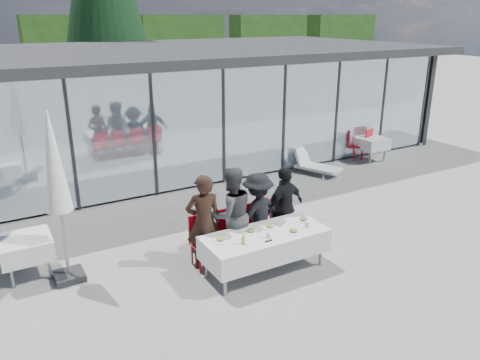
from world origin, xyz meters
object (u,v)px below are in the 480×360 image
diner_chair_a (202,238)px  market_umbrella (55,174)px  diner_chair_b (229,232)px  plate_extra (293,231)px  diner_chair_d (282,219)px  dining_table (265,244)px  spare_table_right (371,143)px  diner_b (231,215)px  plate_a (221,240)px  plate_c (270,226)px  spare_table_left (26,248)px  folded_eyeglasses (269,241)px  spare_chair_a (352,143)px  lounger (313,164)px  plate_d (304,219)px  diner_c (258,214)px  diner_a (204,222)px  plate_b (251,231)px  juice_bottle (243,240)px  spare_chair_b (365,142)px  diner_d (285,207)px

diner_chair_a → market_umbrella: (-2.27, 0.71, 1.43)m
diner_chair_b → plate_extra: 1.26m
diner_chair_d → dining_table: bearing=-139.8°
dining_table → spare_table_right: (6.64, 4.11, 0.02)m
diner_b → plate_a: 0.76m
plate_c → plate_extra: size_ratio=1.00×
spare_table_left → plate_a: bearing=-31.9°
dining_table → plate_extra: (0.45, -0.22, 0.24)m
dining_table → plate_a: 0.87m
folded_eyeglasses → market_umbrella: bearing=150.0°
spare_chair_a → lounger: bearing=-166.3°
diner_chair_a → plate_d: (1.80, -0.66, 0.24)m
dining_table → plate_c: (0.20, 0.14, 0.24)m
dining_table → spare_chair_a: bearing=36.0°
diner_c → spare_table_left: 4.20m
spare_table_left → lounger: (8.00, 2.08, -0.30)m
diner_a → diner_chair_a: (0.00, 0.07, -0.36)m
plate_extra → plate_b: bearing=150.2°
plate_a → plate_c: same height
dining_table → diner_a: size_ratio=1.26×
dining_table → market_umbrella: size_ratio=0.75×
diner_a → plate_d: 1.89m
diner_chair_b → juice_bottle: bearing=-104.1°
juice_bottle → lounger: juice_bottle is taller
plate_c → market_umbrella: bearing=158.6°
plate_c → spare_chair_b: bearing=33.3°
diner_chair_a → diner_chair_d: same height
spare_chair_a → market_umbrella: 9.91m
plate_c → spare_chair_a: bearing=36.0°
diner_chair_b → plate_d: (1.24, -0.66, 0.24)m
juice_bottle → dining_table: bearing=16.9°
diner_c → juice_bottle: diner_c is taller
diner_b → folded_eyeglasses: bearing=104.6°
diner_chair_d → plate_b: diner_chair_d is taller
diner_a → diner_b: size_ratio=0.97×
diner_a → plate_b: bearing=154.6°
diner_c → market_umbrella: bearing=-24.4°
diner_chair_a → plate_b: (0.68, -0.59, 0.24)m
diner_c → diner_d: 0.63m
diner_c → plate_d: 0.88m
diner_d → spare_table_left: bearing=-27.4°
diner_chair_b → spare_chair_a: same height
diner_c → spare_table_right: (6.38, 3.43, -0.26)m
plate_a → juice_bottle: juice_bottle is taller
diner_chair_a → lounger: (5.15, 3.27, -0.28)m
diner_chair_d → juice_bottle: size_ratio=6.13×
juice_bottle → spare_table_right: size_ratio=0.19×
dining_table → plate_c: bearing=35.8°
diner_chair_d → plate_b: (-1.09, -0.59, 0.24)m
dining_table → diner_b: (-0.32, 0.68, 0.38)m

